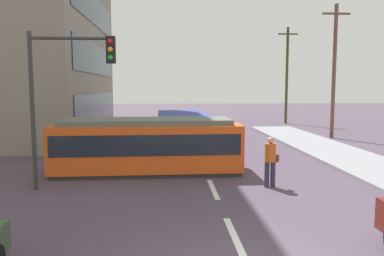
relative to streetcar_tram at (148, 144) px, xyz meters
name	(u,v)px	position (x,y,z in m)	size (l,w,h in m)	color
ground_plane	(202,164)	(2.24, 1.30, -1.08)	(120.00, 120.00, 0.00)	#4C3D4F
lane_stripe_1	(235,237)	(2.24, -6.70, -1.07)	(0.16, 2.40, 0.01)	silver
lane_stripe_2	(213,189)	(2.24, -2.70, -1.07)	(0.16, 2.40, 0.01)	silver
lane_stripe_3	(194,147)	(2.24, 6.00, -1.07)	(0.16, 2.40, 0.01)	silver
lane_stripe_4	(188,134)	(2.24, 12.00, -1.07)	(0.16, 2.40, 0.01)	silver
streetcar_tram	(148,144)	(0.00, 0.00, 0.00)	(7.14, 2.68, 2.08)	#E55219
city_bus	(182,128)	(1.58, 6.01, 0.00)	(2.72, 5.60, 1.88)	#2D3994
pedestrian_crossing	(270,159)	(4.15, -2.56, -0.13)	(0.50, 0.36, 1.67)	#2E2C44
traffic_light_mast	(65,80)	(-2.42, -2.39, 2.43)	(2.70, 0.33, 5.01)	#333333
utility_pole_mid	(334,69)	(11.42, 9.25, 3.35)	(1.80, 0.24, 8.48)	brown
utility_pole_far	(287,74)	(11.51, 19.24, 3.40)	(1.80, 0.24, 8.58)	#4D4522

